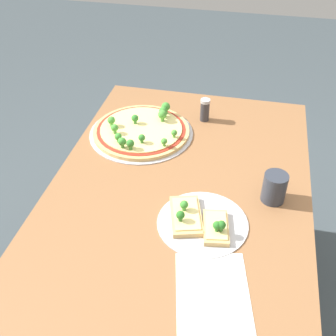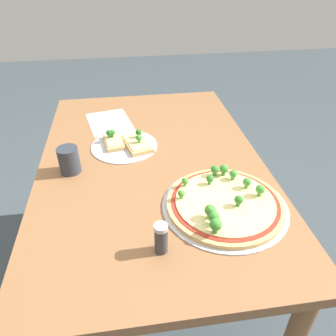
# 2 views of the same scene
# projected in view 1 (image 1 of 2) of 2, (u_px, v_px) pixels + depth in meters

# --- Properties ---
(ground_plane) EXTENTS (8.00, 8.00, 0.00)m
(ground_plane) POSITION_uv_depth(u_px,v_px,m) (175.00, 319.00, 1.81)
(ground_plane) COLOR #3D474C
(dining_table) EXTENTS (1.29, 0.84, 0.74)m
(dining_table) POSITION_uv_depth(u_px,v_px,m) (177.00, 213.00, 1.41)
(dining_table) COLOR brown
(dining_table) RESTS_ON ground_plane
(pizza_tray_whole) EXTENTS (0.39, 0.39, 0.07)m
(pizza_tray_whole) POSITION_uv_depth(u_px,v_px,m) (142.00, 130.00, 1.60)
(pizza_tray_whole) COLOR #B7B7BC
(pizza_tray_whole) RESTS_ON dining_table
(pizza_tray_slice) EXTENTS (0.27, 0.27, 0.06)m
(pizza_tray_slice) POSITION_uv_depth(u_px,v_px,m) (200.00, 221.00, 1.23)
(pizza_tray_slice) COLOR #B7B7BC
(pizza_tray_slice) RESTS_ON dining_table
(drinking_cup) EXTENTS (0.07, 0.07, 0.10)m
(drinking_cup) POSITION_uv_depth(u_px,v_px,m) (274.00, 188.00, 1.29)
(drinking_cup) COLOR #2D333D
(drinking_cup) RESTS_ON dining_table
(condiment_shaker) EXTENTS (0.04, 0.04, 0.09)m
(condiment_shaker) POSITION_uv_depth(u_px,v_px,m) (205.00, 110.00, 1.65)
(condiment_shaker) COLOR #333338
(condiment_shaker) RESTS_ON dining_table
(paper_menu) EXTENTS (0.28, 0.23, 0.00)m
(paper_menu) POSITION_uv_depth(u_px,v_px,m) (212.00, 292.00, 1.05)
(paper_menu) COLOR white
(paper_menu) RESTS_ON dining_table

